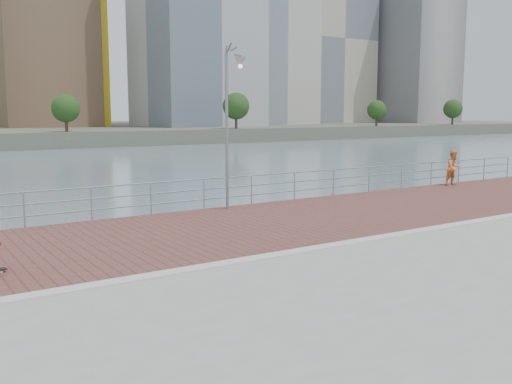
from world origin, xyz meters
TOP-DOWN VIEW (x-y plane):
  - water at (0.00, 0.00)m, footprint 400.00×400.00m
  - seawall at (0.00, -5.00)m, footprint 40.00×24.00m
  - brick_lane at (0.00, 3.60)m, footprint 40.00×6.80m
  - curb at (0.00, 0.00)m, footprint 40.00×0.40m
  - guardrail at (0.00, 7.00)m, footprint 39.06×0.06m
  - street_lamp at (1.71, 6.09)m, footprint 0.41×1.19m
  - bystander at (14.15, 6.35)m, footprint 0.90×0.75m
  - skyline at (30.44, 104.34)m, footprint 233.00×41.00m
  - shoreline_trees at (14.04, 77.00)m, footprint 169.70×4.96m

SIDE VIEW (x-z plane):
  - water at x=0.00m, z-range -2.00..-2.00m
  - seawall at x=0.00m, z-range -2.00..0.00m
  - brick_lane at x=0.00m, z-range 0.00..0.02m
  - curb at x=0.00m, z-range 0.00..0.06m
  - guardrail at x=0.00m, z-range 0.13..1.25m
  - bystander at x=14.15m, z-range 0.02..1.68m
  - street_lamp at x=1.71m, z-range 1.18..6.80m
  - shoreline_trees at x=14.04m, z-range 1.02..7.63m
  - skyline at x=30.44m, z-range -10.15..58.06m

